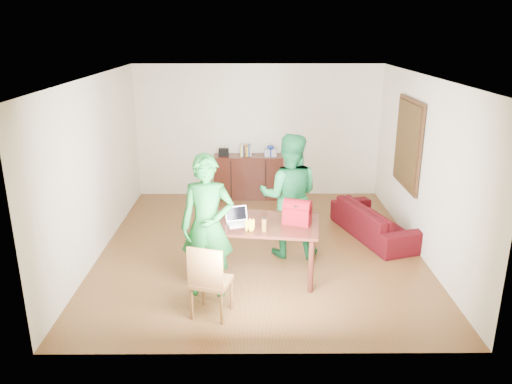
{
  "coord_description": "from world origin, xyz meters",
  "views": [
    {
      "loc": [
        -0.11,
        -7.35,
        3.38
      ],
      "look_at": [
        -0.07,
        -0.71,
        1.18
      ],
      "focal_mm": 35.0,
      "sensor_mm": 36.0,
      "label": 1
    }
  ],
  "objects_px": {
    "laptop": "(239,222)",
    "red_bag": "(297,214)",
    "person_far": "(289,196)",
    "sofa": "(375,221)",
    "table": "(256,229)",
    "chair": "(211,295)",
    "person_near": "(207,226)",
    "bottle": "(264,224)"
  },
  "relations": [
    {
      "from": "person_near",
      "to": "table",
      "type": "bearing_deg",
      "value": 40.98
    },
    {
      "from": "chair",
      "to": "person_near",
      "type": "relative_size",
      "value": 0.51
    },
    {
      "from": "laptop",
      "to": "red_bag",
      "type": "bearing_deg",
      "value": -13.99
    },
    {
      "from": "person_near",
      "to": "laptop",
      "type": "distance_m",
      "value": 0.58
    },
    {
      "from": "person_far",
      "to": "sofa",
      "type": "relative_size",
      "value": 1.02
    },
    {
      "from": "person_near",
      "to": "sofa",
      "type": "xyz_separation_m",
      "value": [
        2.65,
        1.88,
        -0.68
      ]
    },
    {
      "from": "chair",
      "to": "person_near",
      "type": "bearing_deg",
      "value": 114.46
    },
    {
      "from": "person_far",
      "to": "red_bag",
      "type": "height_order",
      "value": "person_far"
    },
    {
      "from": "person_far",
      "to": "sofa",
      "type": "bearing_deg",
      "value": -149.95
    },
    {
      "from": "bottle",
      "to": "sofa",
      "type": "xyz_separation_m",
      "value": [
        1.91,
        1.71,
        -0.64
      ]
    },
    {
      "from": "person_far",
      "to": "table",
      "type": "bearing_deg",
      "value": 60.06
    },
    {
      "from": "laptop",
      "to": "sofa",
      "type": "bearing_deg",
      "value": 16.82
    },
    {
      "from": "chair",
      "to": "table",
      "type": "bearing_deg",
      "value": 79.23
    },
    {
      "from": "person_far",
      "to": "chair",
      "type": "bearing_deg",
      "value": 64.9
    },
    {
      "from": "person_far",
      "to": "laptop",
      "type": "distance_m",
      "value": 1.09
    },
    {
      "from": "person_far",
      "to": "bottle",
      "type": "xyz_separation_m",
      "value": [
        -0.4,
        -1.03,
        -0.05
      ]
    },
    {
      "from": "sofa",
      "to": "table",
      "type": "bearing_deg",
      "value": 106.34
    },
    {
      "from": "red_bag",
      "to": "sofa",
      "type": "xyz_separation_m",
      "value": [
        1.45,
        1.44,
        -0.67
      ]
    },
    {
      "from": "person_far",
      "to": "bottle",
      "type": "relative_size",
      "value": 9.59
    },
    {
      "from": "table",
      "to": "red_bag",
      "type": "xyz_separation_m",
      "value": [
        0.56,
        -0.06,
        0.24
      ]
    },
    {
      "from": "red_bag",
      "to": "sofa",
      "type": "height_order",
      "value": "red_bag"
    },
    {
      "from": "table",
      "to": "bottle",
      "type": "xyz_separation_m",
      "value": [
        0.1,
        -0.33,
        0.2
      ]
    },
    {
      "from": "chair",
      "to": "laptop",
      "type": "distance_m",
      "value": 1.17
    },
    {
      "from": "bottle",
      "to": "red_bag",
      "type": "relative_size",
      "value": 0.54
    },
    {
      "from": "chair",
      "to": "laptop",
      "type": "height_order",
      "value": "laptop"
    },
    {
      "from": "red_bag",
      "to": "person_far",
      "type": "bearing_deg",
      "value": 114.66
    },
    {
      "from": "person_near",
      "to": "red_bag",
      "type": "relative_size",
      "value": 5.11
    },
    {
      "from": "bottle",
      "to": "chair",
      "type": "bearing_deg",
      "value": -131.68
    },
    {
      "from": "chair",
      "to": "person_far",
      "type": "xyz_separation_m",
      "value": [
        1.06,
        1.77,
        0.67
      ]
    },
    {
      "from": "person_near",
      "to": "red_bag",
      "type": "distance_m",
      "value": 1.27
    },
    {
      "from": "person_far",
      "to": "bottle",
      "type": "bearing_deg",
      "value": 74.46
    },
    {
      "from": "bottle",
      "to": "person_far",
      "type": "bearing_deg",
      "value": 68.65
    },
    {
      "from": "table",
      "to": "bottle",
      "type": "bearing_deg",
      "value": -65.2
    },
    {
      "from": "table",
      "to": "person_near",
      "type": "distance_m",
      "value": 0.84
    },
    {
      "from": "table",
      "to": "person_far",
      "type": "bearing_deg",
      "value": 61.71
    },
    {
      "from": "person_far",
      "to": "red_bag",
      "type": "distance_m",
      "value": 0.76
    },
    {
      "from": "chair",
      "to": "laptop",
      "type": "bearing_deg",
      "value": 88.71
    },
    {
      "from": "chair",
      "to": "red_bag",
      "type": "xyz_separation_m",
      "value": [
        1.11,
        1.01,
        0.66
      ]
    },
    {
      "from": "laptop",
      "to": "sofa",
      "type": "xyz_separation_m",
      "value": [
        2.25,
        1.47,
        -0.58
      ]
    },
    {
      "from": "chair",
      "to": "bottle",
      "type": "bearing_deg",
      "value": 64.95
    },
    {
      "from": "table",
      "to": "person_near",
      "type": "height_order",
      "value": "person_near"
    },
    {
      "from": "bottle",
      "to": "red_bag",
      "type": "bearing_deg",
      "value": 30.65
    }
  ]
}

